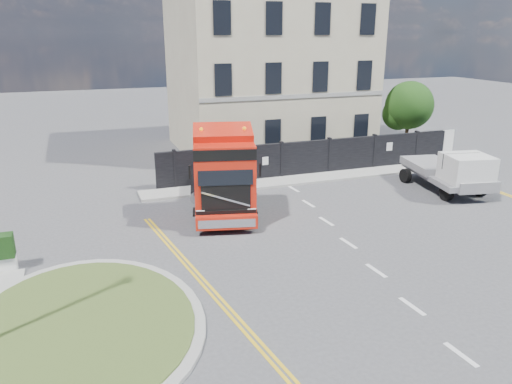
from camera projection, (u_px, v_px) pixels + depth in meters
name	position (u px, v px, depth m)	size (l,w,h in m)	color
ground	(274.00, 250.00, 18.88)	(120.00, 120.00, 0.00)	#424244
traffic_island	(82.00, 325.00, 13.90)	(6.80, 6.80, 0.17)	gray
hoarding_fence	(322.00, 157.00, 28.75)	(18.80, 0.25, 2.00)	black
georgian_building	(267.00, 64.00, 33.83)	(12.30, 10.30, 12.80)	#BFB897
tree	(407.00, 107.00, 33.43)	(3.20, 3.20, 4.80)	#382619
pavement_far	(320.00, 178.00, 28.05)	(20.00, 1.60, 0.12)	gray
truck	(223.00, 177.00, 21.85)	(3.97, 7.06, 4.00)	black
flatbed_pickup	(457.00, 172.00, 24.96)	(3.06, 5.60, 2.19)	slate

